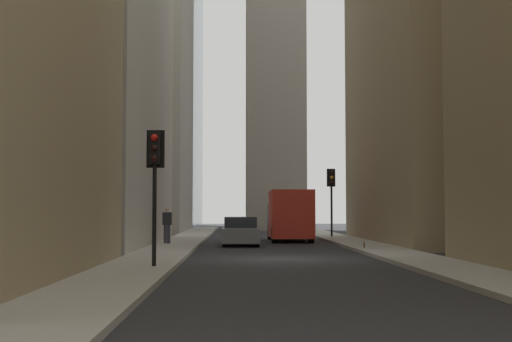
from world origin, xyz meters
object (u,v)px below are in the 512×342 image
traffic_light_foreground (155,165)px  traffic_light_midblock (331,187)px  pedestrian (167,223)px  discarded_bottle (364,245)px  delivery_truck (289,215)px  hatchback_grey (241,232)px

traffic_light_foreground → traffic_light_midblock: 24.00m
traffic_light_foreground → traffic_light_midblock: size_ratio=0.94×
traffic_light_foreground → pedestrian: (13.99, 1.01, -1.91)m
discarded_bottle → delivery_truck: bearing=14.5°
hatchback_grey → discarded_bottle: size_ratio=15.93×
pedestrian → traffic_light_midblock: bearing=-47.2°
traffic_light_foreground → discarded_bottle: size_ratio=14.53×
hatchback_grey → traffic_light_foreground: (-14.53, 2.57, 2.36)m
traffic_light_midblock → pedestrian: bearing=132.8°
delivery_truck → hatchback_grey: bearing=150.3°
hatchback_grey → pedestrian: pedestrian is taller
traffic_light_midblock → discarded_bottle: 13.06m
delivery_truck → traffic_light_foreground: 20.23m
traffic_light_midblock → discarded_bottle: bearing=178.4°
delivery_truck → pedestrian: delivery_truck is taller
pedestrian → discarded_bottle: (-4.16, -8.88, -0.86)m
delivery_truck → discarded_bottle: 10.01m
hatchback_grey → traffic_light_midblock: 10.13m
delivery_truck → pedestrian: size_ratio=3.65×
hatchback_grey → pedestrian: bearing=98.6°
traffic_light_foreground → pedestrian: bearing=4.1°
traffic_light_midblock → discarded_bottle: size_ratio=15.47×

